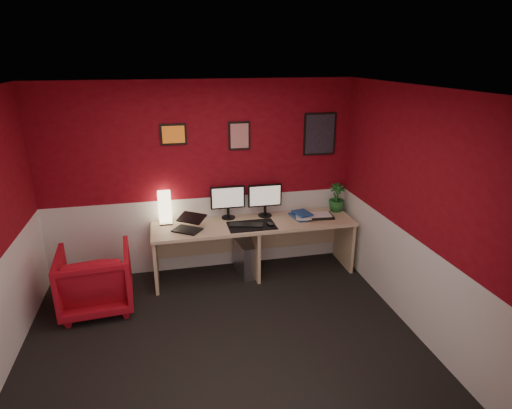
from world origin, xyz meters
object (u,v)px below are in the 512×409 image
Objects in this scene: potted_plant at (337,197)px; pc_tower at (246,258)px; laptop at (187,222)px; monitor_right at (265,195)px; zen_tray at (319,216)px; desk at (254,248)px; monitor_left at (228,197)px; armchair at (96,279)px; shoji_lamp at (165,209)px.

pc_tower is (-1.31, -0.17, -0.70)m from potted_plant.
potted_plant is (2.06, 0.26, 0.08)m from laptop.
monitor_right is 1.49× the size of potted_plant.
pc_tower is (0.75, 0.09, -0.61)m from laptop.
zen_tray is 0.90× the size of potted_plant.
desk is 4.48× the size of monitor_left.
desk is at bearing -179.63° from zen_tray.
monitor_left is at bearing 141.84° from desk.
monitor_left is 1.66× the size of zen_tray.
armchair is at bearing -175.78° from pc_tower.
monitor_right is at bearing -168.59° from armchair.
pc_tower is at bearing 179.43° from zen_tray.
desk is 3.26× the size of armchair.
potted_plant is at bearing 42.67° from laptop.
monitor_right is 0.73× the size of armchair.
monitor_right is 1.01m from potted_plant.
potted_plant reaches higher than desk.
monitor_left is at bearing -163.33° from armchair.
zen_tray is at bearing -176.24° from armchair.
armchair is at bearing -172.01° from zen_tray.
monitor_right is at bearing -3.39° from monitor_left.
potted_plant is at bearing -1.16° from shoji_lamp.
monitor_left is 1.50m from potted_plant.
laptop is at bearing -151.18° from monitor_left.
monitor_left is at bearing 64.38° from laptop.
laptop reaches higher than zen_tray.
laptop is 2.08m from potted_plant.
potted_plant is at bearing -173.87° from armchair.
armchair is (-1.93, -0.39, -0.00)m from desk.
potted_plant reaches higher than armchair.
zen_tray is (0.89, 0.01, 0.38)m from desk.
pc_tower is (1.00, -0.21, -0.70)m from shoji_lamp.
monitor_left is 1.24m from zen_tray.
shoji_lamp is 0.40m from laptop.
monitor_left is at bearing 0.34° from shoji_lamp.
monitor_right reaches higher than armchair.
zen_tray reaches higher than pc_tower.
monitor_right is 0.77m from zen_tray.
laptop is 0.41× the size of armchair.
potted_plant is at bearing -1.97° from monitor_left.
potted_plant reaches higher than laptop.
monitor_left is at bearing 178.03° from potted_plant.
pc_tower is 0.56× the size of armchair.
monitor_right is (1.30, -0.02, 0.09)m from shoji_lamp.
potted_plant is 1.50m from pc_tower.
desk is at bearing -171.35° from potted_plant.
monitor_right is at bearing -1.07° from shoji_lamp.
laptop is 1.22m from armchair.
pc_tower is at bearing -172.76° from potted_plant.
desk is 6.50× the size of shoji_lamp.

